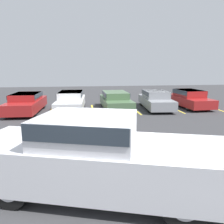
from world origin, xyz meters
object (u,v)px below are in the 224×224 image
pickup_truck (101,156)px  parked_sedan_c (115,100)px  parked_sedan_d (155,99)px  parked_sedan_e (189,98)px  parked_sedan_a (26,102)px  parked_sedan_b (71,100)px

pickup_truck → parked_sedan_c: size_ratio=1.33×
pickup_truck → parked_sedan_d: bearing=82.2°
pickup_truck → parked_sedan_e: (7.62, 10.59, -0.26)m
pickup_truck → parked_sedan_d: 11.41m
parked_sedan_a → pickup_truck: bearing=23.5°
parked_sedan_c → parked_sedan_d: (2.91, -0.14, 0.02)m
parked_sedan_a → parked_sedan_e: size_ratio=1.03×
pickup_truck → parked_sedan_a: pickup_truck is taller
parked_sedan_b → parked_sedan_d: bearing=91.2°
pickup_truck → parked_sedan_b: size_ratio=1.29×
pickup_truck → parked_sedan_d: pickup_truck is taller
parked_sedan_e → parked_sedan_a: bearing=-89.9°
parked_sedan_c → parked_sedan_e: 5.64m
pickup_truck → parked_sedan_b: pickup_truck is taller
parked_sedan_c → parked_sedan_d: bearing=86.6°
pickup_truck → parked_sedan_e: 13.05m
pickup_truck → parked_sedan_c: bearing=96.8°
parked_sedan_c → parked_sedan_e: (5.64, 0.15, 0.01)m
parked_sedan_d → parked_sedan_e: size_ratio=1.04×
parked_sedan_a → parked_sedan_c: 6.00m
parked_sedan_b → parked_sedan_e: bearing=93.8°
pickup_truck → parked_sedan_e: size_ratio=1.40×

